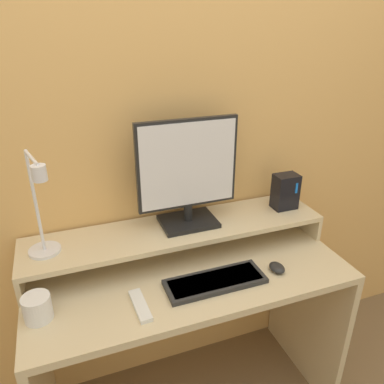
{
  "coord_description": "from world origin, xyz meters",
  "views": [
    {
      "loc": [
        -0.42,
        -0.88,
        1.69
      ],
      "look_at": [
        0.02,
        0.31,
        1.11
      ],
      "focal_mm": 35.0,
      "sensor_mm": 36.0,
      "label": 1
    }
  ],
  "objects": [
    {
      "name": "monitor",
      "position": [
        0.05,
        0.44,
        1.13
      ],
      "size": [
        0.42,
        0.18,
        0.45
      ],
      "color": "black",
      "rests_on": "monitor_shelf"
    },
    {
      "name": "mouse",
      "position": [
        0.33,
        0.16,
        0.79
      ],
      "size": [
        0.06,
        0.08,
        0.03
      ],
      "color": "black",
      "rests_on": "desk"
    },
    {
      "name": "wall_back",
      "position": [
        0.0,
        0.59,
        1.25
      ],
      "size": [
        6.0,
        0.05,
        2.5
      ],
      "color": "#E5AD60",
      "rests_on": "ground_plane"
    },
    {
      "name": "monitor_shelf",
      "position": [
        0.0,
        0.42,
        0.88
      ],
      "size": [
        1.27,
        0.28,
        0.12
      ],
      "color": "beige",
      "rests_on": "desk"
    },
    {
      "name": "keyboard",
      "position": [
        0.06,
        0.17,
        0.79
      ],
      "size": [
        0.39,
        0.14,
        0.02
      ],
      "color": "#282828",
      "rests_on": "desk"
    },
    {
      "name": "mug",
      "position": [
        -0.57,
        0.21,
        0.82
      ],
      "size": [
        0.09,
        0.09,
        0.09
      ],
      "color": "white",
      "rests_on": "desk"
    },
    {
      "name": "router_dock",
      "position": [
        0.52,
        0.42,
        0.98
      ],
      "size": [
        0.11,
        0.08,
        0.16
      ],
      "color": "black",
      "rests_on": "monitor_shelf"
    },
    {
      "name": "remote_control",
      "position": [
        -0.23,
        0.14,
        0.79
      ],
      "size": [
        0.05,
        0.17,
        0.02
      ],
      "color": "white",
      "rests_on": "desk"
    },
    {
      "name": "desk_lamp",
      "position": [
        -0.51,
        0.37,
        1.07
      ],
      "size": [
        0.12,
        0.24,
        0.4
      ],
      "color": "silver",
      "rests_on": "monitor_shelf"
    },
    {
      "name": "desk",
      "position": [
        0.0,
        0.28,
        0.55
      ],
      "size": [
        1.27,
        0.56,
        0.78
      ],
      "color": "beige",
      "rests_on": "ground_plane"
    }
  ]
}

